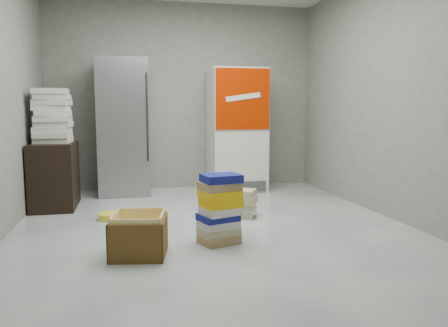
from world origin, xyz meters
TOP-DOWN VIEW (x-y plane):
  - ground at (0.00, 0.00)m, footprint 5.00×5.00m
  - room_shell at (0.00, 0.00)m, footprint 4.04×5.04m
  - steel_fridge at (-0.90, 2.13)m, footprint 0.70×0.72m
  - coke_cooler at (0.75, 2.12)m, footprint 0.80×0.73m
  - wood_shelf at (-1.73, 1.40)m, footprint 0.50×0.80m
  - supply_box_stack at (-1.72, 1.40)m, footprint 0.45×0.45m
  - phonebook_stack_main at (-0.04, -0.45)m, footprint 0.42×0.37m
  - phonebook_stack_side at (0.38, 0.47)m, footprint 0.44×0.42m
  - cardboard_box at (-0.76, -0.64)m, footprint 0.51×0.51m
  - bucket_lid at (-1.04, 0.64)m, footprint 0.35×0.35m

SIDE VIEW (x-z plane):
  - ground at x=0.00m, z-range 0.00..0.00m
  - bucket_lid at x=-1.04m, z-range 0.00..0.07m
  - cardboard_box at x=-0.76m, z-range -0.03..0.32m
  - phonebook_stack_side at x=0.38m, z-range 0.00..0.31m
  - phonebook_stack_main at x=-0.04m, z-range 0.00..0.63m
  - wood_shelf at x=-1.73m, z-range 0.00..0.80m
  - coke_cooler at x=0.75m, z-range 0.00..1.80m
  - steel_fridge at x=-0.90m, z-range 0.00..1.90m
  - supply_box_stack at x=-1.72m, z-range 0.80..1.45m
  - room_shell at x=0.00m, z-range 0.39..3.21m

